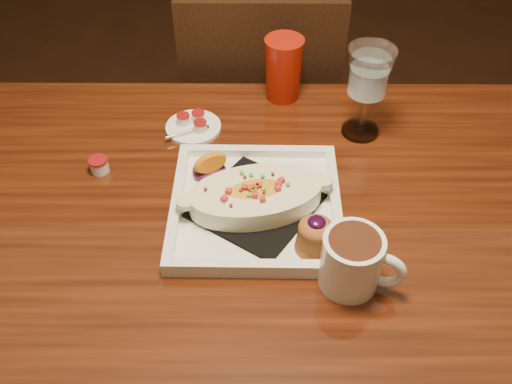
{
  "coord_description": "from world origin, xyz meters",
  "views": [
    {
      "loc": [
        -0.0,
        -0.69,
        1.52
      ],
      "look_at": [
        -0.01,
        0.06,
        0.77
      ],
      "focal_mm": 40.0,
      "sensor_mm": 36.0,
      "label": 1
    }
  ],
  "objects_px": {
    "coffee_mug": "(354,260)",
    "goblet": "(369,77)",
    "chair_far": "(260,119)",
    "saucer": "(193,126)",
    "plate": "(260,203)",
    "red_tumbler": "(283,69)",
    "table": "(260,258)"
  },
  "relations": [
    {
      "from": "goblet",
      "to": "table",
      "type": "bearing_deg",
      "value": -128.34
    },
    {
      "from": "coffee_mug",
      "to": "goblet",
      "type": "relative_size",
      "value": 0.68
    },
    {
      "from": "goblet",
      "to": "plate",
      "type": "bearing_deg",
      "value": -131.65
    },
    {
      "from": "coffee_mug",
      "to": "saucer",
      "type": "xyz_separation_m",
      "value": [
        -0.29,
        0.4,
        -0.05
      ]
    },
    {
      "from": "table",
      "to": "plate",
      "type": "bearing_deg",
      "value": 94.58
    },
    {
      "from": "plate",
      "to": "saucer",
      "type": "height_order",
      "value": "plate"
    },
    {
      "from": "red_tumbler",
      "to": "table",
      "type": "bearing_deg",
      "value": -97.11
    },
    {
      "from": "chair_far",
      "to": "coffee_mug",
      "type": "xyz_separation_m",
      "value": [
        0.15,
        -0.76,
        0.3
      ]
    },
    {
      "from": "chair_far",
      "to": "goblet",
      "type": "bearing_deg",
      "value": 120.55
    },
    {
      "from": "chair_far",
      "to": "saucer",
      "type": "bearing_deg",
      "value": 67.58
    },
    {
      "from": "coffee_mug",
      "to": "plate",
      "type": "bearing_deg",
      "value": 153.48
    },
    {
      "from": "coffee_mug",
      "to": "red_tumbler",
      "type": "bearing_deg",
      "value": 119.57
    },
    {
      "from": "coffee_mug",
      "to": "saucer",
      "type": "distance_m",
      "value": 0.5
    },
    {
      "from": "plate",
      "to": "saucer",
      "type": "xyz_separation_m",
      "value": [
        -0.14,
        0.25,
        -0.02
      ]
    },
    {
      "from": "goblet",
      "to": "saucer",
      "type": "distance_m",
      "value": 0.38
    },
    {
      "from": "plate",
      "to": "saucer",
      "type": "relative_size",
      "value": 2.61
    },
    {
      "from": "coffee_mug",
      "to": "red_tumbler",
      "type": "xyz_separation_m",
      "value": [
        -0.1,
        0.53,
        0.02
      ]
    },
    {
      "from": "chair_far",
      "to": "plate",
      "type": "distance_m",
      "value": 0.66
    },
    {
      "from": "table",
      "to": "red_tumbler",
      "type": "xyz_separation_m",
      "value": [
        0.05,
        0.4,
        0.17
      ]
    },
    {
      "from": "plate",
      "to": "goblet",
      "type": "distance_m",
      "value": 0.34
    },
    {
      "from": "saucer",
      "to": "red_tumbler",
      "type": "bearing_deg",
      "value": 32.38
    },
    {
      "from": "saucer",
      "to": "red_tumbler",
      "type": "height_order",
      "value": "red_tumbler"
    },
    {
      "from": "table",
      "to": "coffee_mug",
      "type": "relative_size",
      "value": 11.01
    },
    {
      "from": "plate",
      "to": "red_tumbler",
      "type": "bearing_deg",
      "value": 82.51
    },
    {
      "from": "table",
      "to": "saucer",
      "type": "bearing_deg",
      "value": 117.9
    },
    {
      "from": "saucer",
      "to": "goblet",
      "type": "bearing_deg",
      "value": -1.07
    },
    {
      "from": "table",
      "to": "coffee_mug",
      "type": "bearing_deg",
      "value": -40.34
    },
    {
      "from": "goblet",
      "to": "saucer",
      "type": "xyz_separation_m",
      "value": [
        -0.36,
        0.01,
        -0.13
      ]
    },
    {
      "from": "saucer",
      "to": "coffee_mug",
      "type": "bearing_deg",
      "value": -53.79
    },
    {
      "from": "plate",
      "to": "saucer",
      "type": "bearing_deg",
      "value": 120.53
    },
    {
      "from": "coffee_mug",
      "to": "goblet",
      "type": "bearing_deg",
      "value": 99.65
    },
    {
      "from": "saucer",
      "to": "red_tumbler",
      "type": "relative_size",
      "value": 0.82
    }
  ]
}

